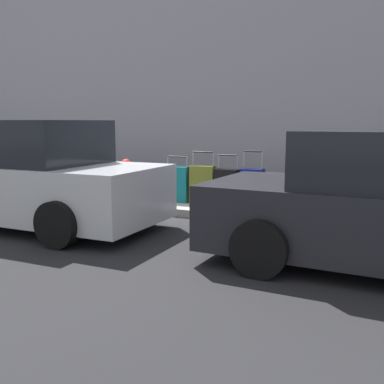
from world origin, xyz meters
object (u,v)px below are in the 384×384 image
(suitcase_silver_2, at_px, (277,193))
(suitcase_olive_5, at_px, (203,185))
(suitcase_maroon_0, at_px, (334,197))
(fire_hydrant, at_px, (126,177))
(suitcase_maroon_7, at_px, (156,185))
(suitcase_red_1, at_px, (306,193))
(parked_car_silver_1, at_px, (26,177))
(suitcase_black_4, at_px, (228,187))
(bollard_post, at_px, (92,179))
(suitcase_teal_6, at_px, (177,184))
(suitcase_navy_3, at_px, (252,188))

(suitcase_silver_2, xyz_separation_m, suitcase_olive_5, (1.45, -0.10, 0.05))
(suitcase_maroon_0, bearing_deg, fire_hydrant, -0.27)
(suitcase_olive_5, relative_size, suitcase_maroon_7, 1.54)
(suitcase_red_1, xyz_separation_m, parked_car_silver_1, (4.03, 2.31, 0.32))
(suitcase_red_1, xyz_separation_m, suitcase_olive_5, (1.92, 0.03, 0.03))
(suitcase_black_4, height_order, suitcase_maroon_7, suitcase_black_4)
(suitcase_maroon_0, xyz_separation_m, suitcase_black_4, (1.88, -0.02, 0.05))
(suitcase_olive_5, bearing_deg, fire_hydrant, 1.17)
(suitcase_maroon_0, distance_m, suitcase_olive_5, 2.39)
(suitcase_olive_5, xyz_separation_m, bollard_post, (2.43, 0.18, -0.01))
(suitcase_silver_2, distance_m, suitcase_olive_5, 1.46)
(suitcase_teal_6, bearing_deg, suitcase_olive_5, -175.65)
(suitcase_navy_3, distance_m, suitcase_maroon_7, 1.98)
(fire_hydrant, relative_size, bollard_post, 1.13)
(suitcase_red_1, relative_size, suitcase_olive_5, 0.92)
(parked_car_silver_1, bearing_deg, suitcase_black_4, -139.30)
(suitcase_teal_6, height_order, fire_hydrant, suitcase_teal_6)
(suitcase_maroon_0, bearing_deg, suitcase_navy_3, -0.14)
(parked_car_silver_1, bearing_deg, suitcase_navy_3, -144.13)
(suitcase_silver_2, height_order, fire_hydrant, fire_hydrant)
(bollard_post, bearing_deg, suitcase_silver_2, -178.80)
(suitcase_navy_3, distance_m, parked_car_silver_1, 3.82)
(fire_hydrant, height_order, bollard_post, fire_hydrant)
(suitcase_black_4, bearing_deg, suitcase_red_1, -177.55)
(suitcase_red_1, bearing_deg, suitcase_maroon_0, 170.23)
(suitcase_black_4, xyz_separation_m, suitcase_teal_6, (1.03, 0.01, 0.00))
(suitcase_teal_6, relative_size, bollard_post, 1.28)
(suitcase_silver_2, xyz_separation_m, suitcase_maroon_7, (2.45, -0.06, -0.01))
(parked_car_silver_1, bearing_deg, bollard_post, -81.40)
(suitcase_olive_5, bearing_deg, parked_car_silver_1, 47.27)
(suitcase_silver_2, relative_size, suitcase_navy_3, 0.65)
(suitcase_navy_3, xyz_separation_m, fire_hydrant, (2.67, -0.02, 0.05))
(suitcase_navy_3, xyz_separation_m, suitcase_teal_6, (1.50, -0.01, -0.02))
(suitcase_black_4, distance_m, fire_hydrant, 2.20)
(fire_hydrant, height_order, parked_car_silver_1, parked_car_silver_1)
(bollard_post, bearing_deg, suitcase_teal_6, -175.66)
(suitcase_silver_2, xyz_separation_m, parked_car_silver_1, (3.56, 2.18, 0.34))
(suitcase_olive_5, bearing_deg, suitcase_silver_2, 175.93)
(suitcase_maroon_0, relative_size, suitcase_maroon_7, 1.34)
(suitcase_maroon_0, bearing_deg, suitcase_black_4, -0.62)
(suitcase_teal_6, relative_size, suitcase_maroon_7, 1.39)
(bollard_post, bearing_deg, fire_hydrant, -168.55)
(suitcase_maroon_0, height_order, suitcase_black_4, suitcase_black_4)
(fire_hydrant, bearing_deg, bollard_post, 11.45)
(suitcase_teal_6, height_order, suitcase_maroon_7, suitcase_teal_6)
(suitcase_red_1, xyz_separation_m, fire_hydrant, (3.61, 0.06, 0.08))
(suitcase_maroon_0, xyz_separation_m, fire_hydrant, (4.08, -0.02, 0.12))
(suitcase_teal_6, distance_m, parked_car_silver_1, 2.77)
(fire_hydrant, bearing_deg, suitcase_navy_3, 179.66)
(suitcase_silver_2, distance_m, bollard_post, 3.88)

